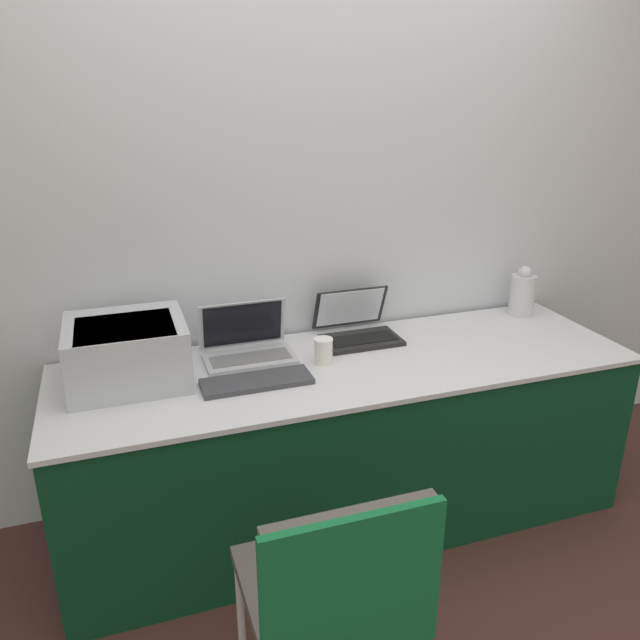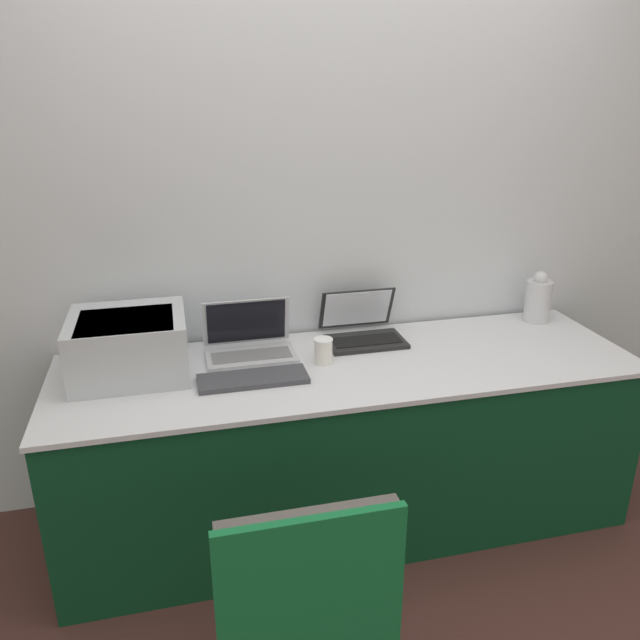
# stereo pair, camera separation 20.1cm
# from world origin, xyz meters

# --- Properties ---
(ground_plane) EXTENTS (14.00, 14.00, 0.00)m
(ground_plane) POSITION_xyz_m (0.00, 0.00, 0.00)
(ground_plane) COLOR #472823
(wall_back) EXTENTS (8.00, 0.05, 2.60)m
(wall_back) POSITION_xyz_m (0.00, 0.75, 1.30)
(wall_back) COLOR silver
(wall_back) RESTS_ON ground_plane
(table) EXTENTS (2.31, 0.72, 0.74)m
(table) POSITION_xyz_m (0.00, 0.35, 0.37)
(table) COLOR #0C381E
(table) RESTS_ON ground_plane
(printer) EXTENTS (0.43, 0.39, 0.23)m
(printer) POSITION_xyz_m (-0.84, 0.45, 0.86)
(printer) COLOR #B2B7BC
(printer) RESTS_ON table
(laptop_left) EXTENTS (0.36, 0.25, 0.22)m
(laptop_left) POSITION_xyz_m (-0.37, 0.53, 0.78)
(laptop_left) COLOR #B7B7BC
(laptop_left) RESTS_ON table
(laptop_right) EXTENTS (0.33, 0.29, 0.21)m
(laptop_right) POSITION_xyz_m (0.12, 0.57, 0.78)
(laptop_right) COLOR black
(laptop_right) RESTS_ON table
(external_keyboard) EXTENTS (0.41, 0.14, 0.02)m
(external_keyboard) POSITION_xyz_m (-0.40, 0.28, 0.75)
(external_keyboard) COLOR #3D3D42
(external_keyboard) RESTS_ON table
(coffee_cup) EXTENTS (0.08, 0.08, 0.10)m
(coffee_cup) POSITION_xyz_m (-0.10, 0.37, 0.79)
(coffee_cup) COLOR white
(coffee_cup) RESTS_ON table
(metal_pitcher) EXTENTS (0.12, 0.12, 0.24)m
(metal_pitcher) POSITION_xyz_m (0.98, 0.59, 0.84)
(metal_pitcher) COLOR silver
(metal_pitcher) RESTS_ON table
(chair) EXTENTS (0.45, 0.46, 0.87)m
(chair) POSITION_xyz_m (-0.40, -0.58, 0.55)
(chair) COLOR #4C4742
(chair) RESTS_ON ground_plane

